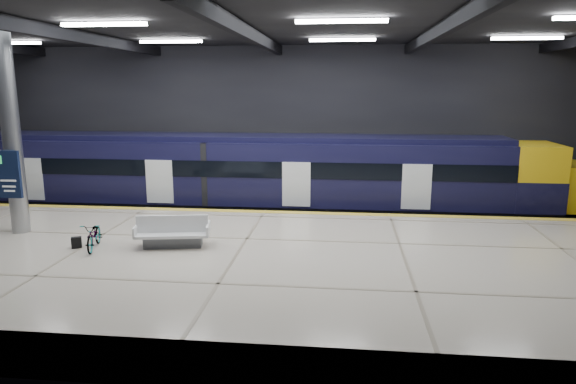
# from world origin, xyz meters

# --- Properties ---
(ground) EXTENTS (30.00, 30.00, 0.00)m
(ground) POSITION_xyz_m (0.00, 0.00, 0.00)
(ground) COLOR black
(ground) RESTS_ON ground
(room_shell) EXTENTS (30.10, 16.10, 8.05)m
(room_shell) POSITION_xyz_m (-0.00, 0.00, 5.72)
(room_shell) COLOR black
(room_shell) RESTS_ON ground
(platform) EXTENTS (30.00, 11.00, 1.10)m
(platform) POSITION_xyz_m (0.00, -2.50, 0.55)
(platform) COLOR beige
(platform) RESTS_ON ground
(safety_strip) EXTENTS (30.00, 0.40, 0.01)m
(safety_strip) POSITION_xyz_m (0.00, 2.75, 1.11)
(safety_strip) COLOR yellow
(safety_strip) RESTS_ON platform
(rails) EXTENTS (30.00, 1.52, 0.16)m
(rails) POSITION_xyz_m (0.00, 5.50, 0.08)
(rails) COLOR gray
(rails) RESTS_ON ground
(train) EXTENTS (29.40, 2.84, 3.79)m
(train) POSITION_xyz_m (-0.03, 5.50, 2.06)
(train) COLOR black
(train) RESTS_ON ground
(bench) EXTENTS (2.43, 1.34, 1.02)m
(bench) POSITION_xyz_m (-2.16, -2.09, 1.46)
(bench) COLOR #595B60
(bench) RESTS_ON platform
(bicycle) EXTENTS (0.96, 1.74, 0.87)m
(bicycle) POSITION_xyz_m (-4.53, -2.56, 1.53)
(bicycle) COLOR #99999E
(bicycle) RESTS_ON platform
(pannier_bag) EXTENTS (0.35, 0.29, 0.35)m
(pannier_bag) POSITION_xyz_m (-5.13, -2.56, 1.28)
(pannier_bag) COLOR black
(pannier_bag) RESTS_ON platform
(info_column) EXTENTS (0.90, 0.78, 6.90)m
(info_column) POSITION_xyz_m (-8.00, -1.03, 4.46)
(info_column) COLOR #9EA0A5
(info_column) RESTS_ON platform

